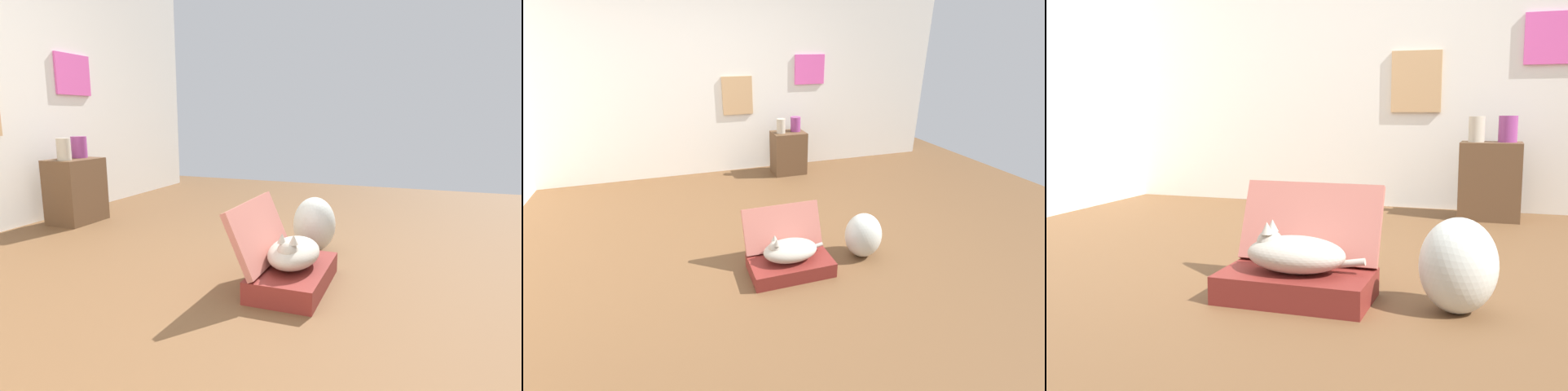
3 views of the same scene
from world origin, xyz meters
TOP-DOWN VIEW (x-y plane):
  - ground_plane at (0.00, 0.00)m, footprint 7.68×7.68m
  - suitcase_base at (0.10, -0.44)m, footprint 0.66×0.38m
  - suitcase_lid at (0.10, -0.23)m, footprint 0.66×0.18m
  - cat at (0.09, -0.44)m, footprint 0.52×0.28m
  - plastic_bag_white at (0.78, -0.40)m, footprint 0.32×0.30m
  - side_table at (0.85, 1.85)m, footprint 0.45×0.34m
  - vase_tall at (0.74, 1.84)m, footprint 0.12×0.12m
  - vase_short at (0.96, 1.88)m, footprint 0.14×0.14m

SIDE VIEW (x-z plane):
  - ground_plane at x=0.00m, z-range 0.00..0.00m
  - suitcase_base at x=0.10m, z-range 0.00..0.12m
  - plastic_bag_white at x=0.78m, z-range 0.00..0.39m
  - cat at x=0.09m, z-range 0.10..0.32m
  - side_table at x=0.85m, z-range 0.00..0.58m
  - suitcase_lid at x=0.10m, z-range 0.12..0.49m
  - vase_tall at x=0.74m, z-range 0.58..0.77m
  - vase_short at x=0.96m, z-range 0.58..0.78m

